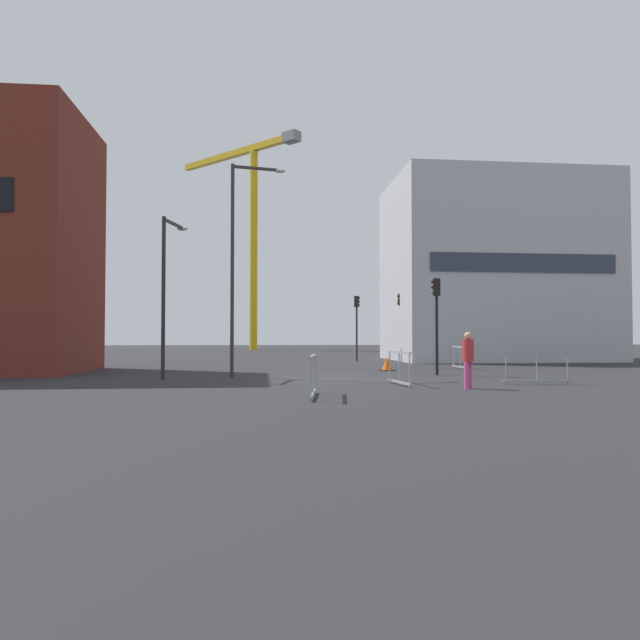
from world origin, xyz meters
The scene contains 14 objects.
ground centered at (0.00, 0.00, 0.00)m, with size 160.00×160.00×0.00m, color #28282B.
office_block centered at (12.49, 15.14, 5.90)m, with size 13.43×9.05×11.81m.
construction_crane centered at (-4.07, 44.50, 15.86)m, with size 14.08×13.99×23.75m.
streetlamp_tall centered at (-3.66, 0.80, 4.81)m, with size 2.11×0.51×8.18m.
streetlamp_short centered at (-6.26, 0.19, 3.61)m, with size 0.72×1.87×5.92m.
traffic_light_verge centered at (3.26, 14.73, 2.77)m, with size 0.39×0.33×4.13m.
traffic_light_far centered at (5.85, 13.72, 2.81)m, with size 0.39×0.30×4.21m.
traffic_light_median centered at (4.24, 1.18, 2.62)m, with size 0.39×0.29×3.90m.
pedestrian_walking centered at (3.36, -4.66, 0.98)m, with size 0.34×0.34×1.69m.
safety_barrier_right_run centered at (6.66, 5.23, 0.56)m, with size 0.12×2.31×1.08m.
safety_barrier_rear centered at (1.59, -3.30, 0.56)m, with size 0.27×2.05×1.08m.
safety_barrier_front centered at (6.14, -3.39, 0.56)m, with size 2.27×0.19×1.08m.
safety_barrier_mid_span centered at (-1.47, -6.62, 0.56)m, with size 0.37×2.18×1.08m.
traffic_cone_on_verge centered at (2.89, 4.30, 0.30)m, with size 0.64×0.64×0.64m.
Camera 1 is at (-2.78, -21.17, 1.57)m, focal length 32.01 mm.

